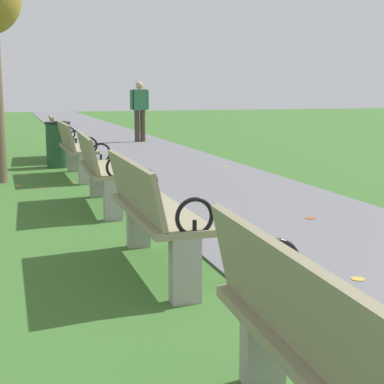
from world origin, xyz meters
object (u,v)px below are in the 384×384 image
Objects in this scene: park_bench_6 at (60,136)px; park_bench_3 at (151,211)px; pedestrian_walking at (140,108)px; park_bench_5 at (75,148)px; trash_bin at (58,144)px; park_bench_2 at (329,358)px; park_bench_4 at (99,168)px.

park_bench_3 is at bearing -90.00° from park_bench_6.
park_bench_5 is at bearing -111.89° from pedestrian_walking.
trash_bin is at bearing 95.91° from park_bench_5.
park_bench_6 is at bearing 83.06° from trash_bin.
park_bench_6 is (0.00, 7.86, 0.00)m from park_bench_3.
pedestrian_walking is at bearing 60.87° from trash_bin.
pedestrian_walking is 5.32m from trash_bin.
trash_bin is at bearing -96.94° from park_bench_6.
park_bench_6 is at bearing -125.44° from pedestrian_walking.
park_bench_6 is (0.00, 2.63, 0.00)m from park_bench_5.
park_bench_3 is at bearing 90.00° from park_bench_2.
park_bench_3 is at bearing -102.16° from pedestrian_walking.
pedestrian_walking is (2.43, 3.41, 0.44)m from park_bench_6.
park_bench_3 is 11.55m from pedestrian_walking.
park_bench_4 is 1.00× the size of pedestrian_walking.
park_bench_6 is 4.21m from pedestrian_walking.
park_bench_3 is 2.64m from park_bench_4.
park_bench_4 is 5.22m from park_bench_6.
park_bench_3 is 0.99× the size of park_bench_6.
park_bench_2 is 7.88m from park_bench_5.
park_bench_4 is at bearing 90.00° from park_bench_2.
park_bench_5 is 1.00× the size of park_bench_6.
park_bench_3 is at bearing -90.00° from park_bench_4.
pedestrian_walking is at bearing 77.84° from park_bench_3.
park_bench_3 reaches higher than trash_bin.
park_bench_2 and park_bench_4 have the same top height.
park_bench_2 is at bearing -90.00° from park_bench_4.
park_bench_3 is 1.91× the size of trash_bin.
park_bench_3 is 7.86m from park_bench_6.
park_bench_4 and park_bench_5 have the same top height.
park_bench_3 is 1.00× the size of park_bench_5.
pedestrian_walking is (2.43, 8.64, 0.44)m from park_bench_4.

